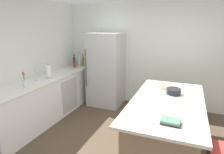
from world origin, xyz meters
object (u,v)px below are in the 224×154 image
Objects in this scene: paper_towel_roll at (48,72)px; olive_oil_bottle at (83,61)px; wine_bottle at (74,62)px; hot_sauce_bottle at (75,64)px; flower_vase at (24,82)px; refrigerator at (106,70)px; mixing_bowl at (174,91)px; soda_bottle at (79,61)px; cutting_board at (169,88)px; sink_faucet at (36,73)px; cookbook_stack at (171,121)px; kitchen_island at (165,127)px.

paper_towel_roll is 0.94× the size of olive_oil_bottle.
olive_oil_bottle is at bearing 51.78° from wine_bottle.
paper_towel_roll reaches higher than hot_sauce_bottle.
flower_vase is 0.88× the size of olive_oil_bottle.
refrigerator reaches higher than hot_sauce_bottle.
mixing_bowl is at bearing 14.37° from flower_vase.
olive_oil_bottle is at bearing 63.96° from soda_bottle.
paper_towel_roll is 0.93× the size of cutting_board.
mixing_bowl is at bearing -0.81° from paper_towel_roll.
hot_sauce_bottle is (-0.85, -0.12, 0.10)m from refrigerator.
flower_vase is 0.85× the size of wine_bottle.
hot_sauce_bottle is at bearing -105.95° from olive_oil_bottle.
sink_faucet is at bearing -167.48° from cutting_board.
cookbook_stack is (2.72, -0.79, -0.15)m from sink_faucet.
mixing_bowl is at bearing -28.91° from olive_oil_bottle.
sink_faucet reaches higher than cutting_board.
wine_bottle is at bearing -128.22° from olive_oil_bottle.
kitchen_island is 3.10m from wine_bottle.
mixing_bowl is (0.06, 0.33, 0.50)m from kitchen_island.
wine_bottle reaches higher than kitchen_island.
wine_bottle is 3.55m from cookbook_stack.
cutting_board is (1.66, -0.92, -0.01)m from refrigerator.
kitchen_island is at bearing -30.23° from wine_bottle.
sink_faucet is 1.19× the size of hot_sauce_bottle.
sink_faucet is (-2.61, 0.06, 0.62)m from kitchen_island.
olive_oil_bottle reaches higher than paper_towel_roll.
wine_bottle is 1.02× the size of cutting_board.
sink_faucet is 0.40m from flower_vase.
kitchen_island is at bearing -1.38° from sink_faucet.
refrigerator is 5.56× the size of olive_oil_bottle.
sink_faucet is (-0.91, -1.49, 0.16)m from refrigerator.
wine_bottle is (-0.16, -0.20, -0.00)m from olive_oil_bottle.
cutting_board is at bearing 5.99° from paper_towel_roll.
sink_faucet is 0.32m from paper_towel_roll.
olive_oil_bottle is 3.57m from cookbook_stack.
paper_towel_roll reaches higher than kitchen_island.
mixing_bowl reaches higher than kitchen_island.
refrigerator is 5.37× the size of wine_bottle.
sink_faucet is 1.56m from soda_bottle.
olive_oil_bottle reaches higher than kitchen_island.
paper_towel_roll reaches higher than sink_faucet.
hot_sauce_bottle is (-0.09, -0.30, -0.04)m from olive_oil_bottle.
soda_bottle reaches higher than hot_sauce_bottle.
flower_vase is at bearing -113.59° from refrigerator.
hot_sauce_bottle reaches higher than cutting_board.
cookbook_stack is at bearing -41.66° from soda_bottle.
refrigerator reaches higher than cookbook_stack.
hot_sauce_bottle is 1.08× the size of cookbook_stack.
flower_vase is 0.70m from paper_towel_roll.
wine_bottle is at bearing 160.93° from cutting_board.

